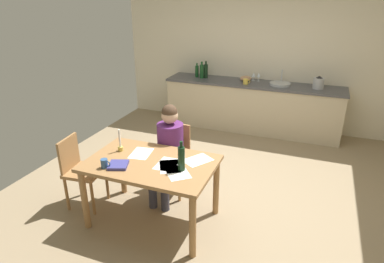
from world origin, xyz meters
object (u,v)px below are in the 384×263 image
dining_table (151,170)px  mixing_bowl (246,78)px  chair_side_empty (80,169)px  teacup_on_counter (246,82)px  wine_glass_by_kettle (254,75)px  person_seated (168,147)px  stovetop_kettle (319,83)px  bottle_wine_red (206,71)px  coffee_mug (105,163)px  book_magazine (118,165)px  chair_at_table (173,155)px  wine_bottle_on_table (181,158)px  wine_glass_near_sink (259,75)px  bottle_oil (197,71)px  candlestick (120,145)px  sink_unit (280,84)px  bottle_vinegar (202,71)px

dining_table → mixing_bowl: (0.30, 3.18, 0.31)m
chair_side_empty → teacup_on_counter: size_ratio=6.93×
wine_glass_by_kettle → person_seated: bearing=-99.6°
stovetop_kettle → bottle_wine_red: bearing=178.9°
coffee_mug → bottle_wine_red: bearing=91.4°
book_magazine → person_seated: bearing=52.9°
stovetop_kettle → wine_glass_by_kettle: stovetop_kettle is taller
person_seated → bottle_wine_red: bearing=99.1°
dining_table → bottle_wine_red: bottle_wine_red is taller
dining_table → chair_at_table: size_ratio=1.55×
wine_bottle_on_table → wine_glass_near_sink: wine_bottle_on_table is taller
bottle_wine_red → wine_glass_by_kettle: 0.89m
bottle_wine_red → bottle_oil: bearing=178.2°
wine_bottle_on_table → mixing_bowl: (-0.08, 3.23, 0.07)m
dining_table → wine_glass_near_sink: bearing=81.0°
chair_at_table → book_magazine: chair_at_table is taller
chair_side_empty → candlestick: 0.62m
chair_side_empty → sink_unit: (1.87, 3.13, 0.44)m
bottle_wine_red → wine_glass_near_sink: (0.98, 0.11, -0.03)m
coffee_mug → book_magazine: bearing=33.2°
wine_bottle_on_table → mixing_bowl: 3.23m
sink_unit → stovetop_kettle: bearing=-0.4°
teacup_on_counter → dining_table: bearing=-96.7°
book_magazine → wine_bottle_on_table: wine_bottle_on_table is taller
person_seated → bottle_oil: bearing=102.9°
coffee_mug → wine_glass_near_sink: size_ratio=0.71×
candlestick → sink_unit: (1.37, 2.99, 0.11)m
person_seated → coffee_mug: (-0.34, -0.81, 0.11)m
dining_table → chair_side_empty: bearing=-178.9°
mixing_bowl → wine_glass_near_sink: bearing=19.0°
coffee_mug → teacup_on_counter: teacup_on_counter is taller
coffee_mug → wine_bottle_on_table: (0.75, 0.24, 0.09)m
person_seated → sink_unit: person_seated is taller
wine_glass_by_kettle → chair_side_empty: bearing=-112.6°
book_magazine → wine_bottle_on_table: 0.67m
person_seated → bottle_wine_red: size_ratio=3.77×
candlestick → mixing_bowl: (0.74, 3.07, 0.13)m
person_seated → chair_side_empty: person_seated is taller
wine_bottle_on_table → bottle_oil: bottle_oil is taller
dining_table → bottle_vinegar: bearing=99.7°
stovetop_kettle → teacup_on_counter: size_ratio=1.76×
sink_unit → bottle_oil: bearing=178.6°
wine_glass_by_kettle → teacup_on_counter: 0.31m
wine_bottle_on_table → teacup_on_counter: (-0.03, 3.00, 0.07)m
bottle_wine_red → stovetop_kettle: (2.01, -0.04, -0.04)m
bottle_oil → sink_unit: bearing=-1.4°
bottle_oil → teacup_on_counter: bearing=-11.0°
chair_side_empty → wine_glass_by_kettle: 3.59m
bottle_vinegar → wine_glass_near_sink: (1.05, 0.16, -0.02)m
book_magazine → teacup_on_counter: (0.61, 3.17, 0.19)m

